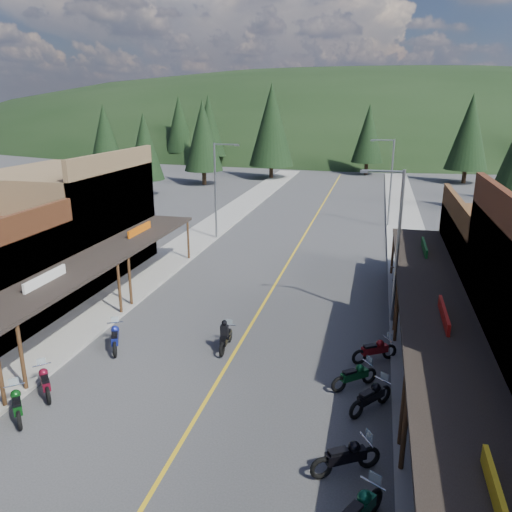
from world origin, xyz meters
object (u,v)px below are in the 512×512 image
Objects in this scene: bike_east_9 at (375,349)px; rider_on_bike at (226,337)px; shop_west_3 at (69,222)px; pine_4 at (470,132)px; pine_8 at (145,147)px; bike_west_6 at (17,403)px; pine_7 at (179,124)px; pedestrian_east_b at (397,268)px; pine_2 at (272,125)px; bike_east_5 at (358,510)px; bike_west_7 at (45,381)px; bike_east_8 at (355,375)px; bike_east_7 at (371,396)px; pine_3 at (368,134)px; streetlight_2 at (395,241)px; bike_east_6 at (346,455)px; pedestrian_east_a at (424,445)px; streetlight_3 at (390,179)px; pine_0 at (105,131)px; pine_1 at (209,126)px; pine_10 at (203,136)px; streetlight_1 at (217,187)px; bike_west_8 at (115,336)px.

bike_east_9 is 1.03× the size of rider_on_bike.
shop_west_3 is 58.27m from pine_4.
pine_8 reaches higher than bike_west_6.
rider_on_bike is (31.51, -72.89, -6.61)m from pine_7.
bike_west_6 is 22.78m from pedestrian_east_b.
pine_2 is 7.99× the size of pedestrian_east_b.
bike_west_7 is at bearing -167.43° from bike_east_5.
bike_east_9 is (16.28, -54.45, -7.37)m from pine_2.
bike_west_6 is 1.03× the size of bike_east_8.
bike_east_7 is 1.06× the size of bike_east_8.
pine_3 reaches higher than bike_east_8.
streetlight_2 is 7.23m from pedestrian_east_b.
bike_west_6 is at bearing -121.16° from bike_east_6.
pine_8 is at bearing -135.00° from pine_3.
pine_7 is 6.88× the size of pedestrian_east_a.
bike_east_7 is (-0.76, -30.30, -3.82)m from streetlight_3.
pine_0 reaches higher than bike_east_5.
pine_4 is at bearing -13.39° from pine_1.
pine_0 is at bearing -176.23° from bike_east_6.
pine_0 is at bearing -119.74° from pine_7.
pine_0 is 25.06m from pine_10.
pine_1 reaches higher than pine_10.
pine_10 is 44.20m from pedestrian_east_b.
bike_east_5 is 20.40m from pedestrian_east_b.
streetlight_3 is at bearing -108.46° from pedestrian_east_b.
pine_10 is (-11.05, 28.00, 2.32)m from streetlight_1.
streetlight_3 is (20.74, 18.70, 0.94)m from shop_west_3.
streetlight_3 is 4.57× the size of pedestrian_east_b.
pine_8 reaches higher than bike_west_7.
pedestrian_east_b is (47.47, -47.66, -5.46)m from pine_0.
bike_west_6 is 1.23× the size of pedestrian_east_b.
bike_west_7 is at bearing -127.49° from bike_west_8.
pine_2 is 6.10× the size of bike_east_6.
pedestrian_east_a is (31.81, -73.32, -6.18)m from pine_1.
shop_west_3 is 57.59m from pine_3.
pedestrian_east_a is (13.32, -5.23, 0.41)m from bike_west_8.
pine_3 reaches higher than bike_east_9.
pine_4 is 5.32× the size of bike_east_5.
bike_east_5 is (29.98, -76.00, -6.57)m from pine_1.
pine_0 is at bearing 129.29° from pine_8.
pine_0 is at bearing 129.56° from streetlight_1.
shop_west_3 is 0.99× the size of pine_0.
bike_east_8 is at bearing -101.82° from streetlight_2.
pine_8 is (-12.00, -18.00, -2.01)m from pine_2.
pedestrian_east_a is (14.76, -25.32, -3.40)m from streetlight_1.
pine_4 is 6.88× the size of pedestrian_east_a.
pine_1 reaches higher than shop_west_3.
bike_west_8 is at bearing -70.32° from pine_7.
bike_east_8 is at bearing 152.74° from bike_east_7.
pine_0 is at bearing 164.40° from bike_east_7.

